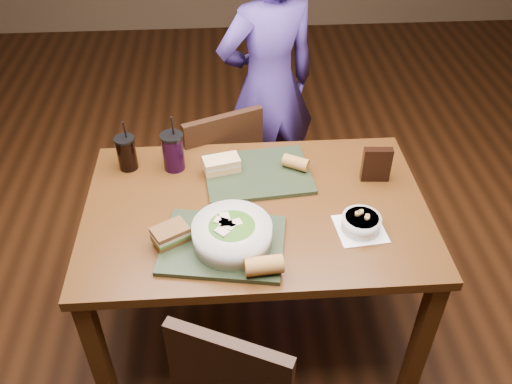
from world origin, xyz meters
TOP-DOWN VIEW (x-y plane):
  - ground at (0.00, 0.00)m, footprint 6.00×6.00m
  - dining_table at (0.00, 0.00)m, footprint 1.30×0.85m
  - chair_far at (-0.11, 0.57)m, footprint 0.49×0.50m
  - diner at (0.12, 0.93)m, footprint 0.64×0.53m
  - tray_near at (-0.13, -0.21)m, footprint 0.47×0.39m
  - tray_far at (0.02, 0.19)m, footprint 0.45×0.36m
  - salad_bowl at (-0.10, -0.21)m, footprint 0.27×0.27m
  - soup_bowl at (0.37, -0.15)m, footprint 0.19×0.19m
  - sandwich_near at (-0.31, -0.18)m, footprint 0.14×0.13m
  - sandwich_far at (-0.13, 0.21)m, footprint 0.16×0.11m
  - baguette_near at (0.00, -0.35)m, footprint 0.13×0.07m
  - baguette_far at (0.18, 0.21)m, footprint 0.12×0.10m
  - cup_cola at (-0.51, 0.28)m, footprint 0.08×0.08m
  - cup_berry at (-0.32, 0.27)m, footprint 0.09×0.09m
  - chip_bag at (0.49, 0.13)m, footprint 0.11×0.04m

SIDE VIEW (x-z plane):
  - ground at x=0.00m, z-range 0.00..0.00m
  - chair_far at x=-0.11m, z-range 0.05..0.91m
  - dining_table at x=0.00m, z-range 0.28..1.03m
  - diner at x=0.12m, z-range 0.00..1.49m
  - tray_near at x=-0.13m, z-range 0.75..0.77m
  - tray_far at x=0.02m, z-range 0.75..0.77m
  - soup_bowl at x=0.37m, z-range 0.75..0.82m
  - baguette_far at x=0.18m, z-range 0.77..0.82m
  - sandwich_near at x=-0.31m, z-range 0.77..0.82m
  - sandwich_far at x=-0.13m, z-range 0.77..0.83m
  - baguette_near at x=0.00m, z-range 0.77..0.83m
  - salad_bowl at x=-0.10m, z-range 0.77..0.86m
  - chip_bag at x=0.49m, z-range 0.75..0.90m
  - cup_cola at x=-0.51m, z-range 0.71..0.94m
  - cup_berry at x=-0.32m, z-range 0.71..0.96m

